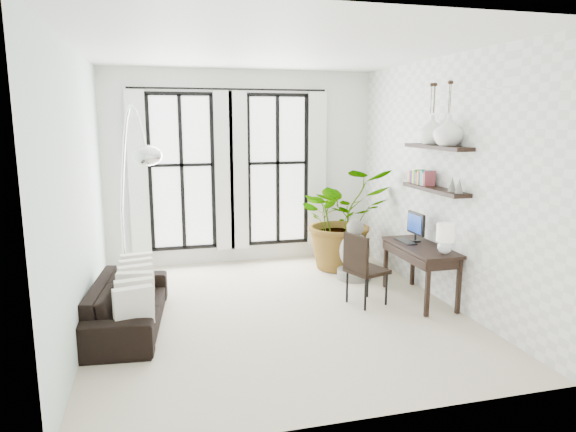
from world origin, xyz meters
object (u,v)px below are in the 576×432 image
object	(u,v)px
desk	(422,250)
desk_chair	(362,265)
sofa	(128,304)
arc_lamp	(131,152)
plant	(342,218)
buddha	(355,254)

from	to	relation	value
desk	desk_chair	xyz separation A→B (m)	(-0.82, 0.07, -0.16)
sofa	arc_lamp	size ratio (longest dim) A/B	0.74
desk_chair	sofa	bearing A→B (deg)	161.24
desk	desk_chair	size ratio (longest dim) A/B	1.33
plant	desk_chair	bearing A→B (deg)	-101.80
plant	arc_lamp	xyz separation A→B (m)	(-3.18, -0.95, 1.17)
desk	plant	bearing A→B (deg)	104.69
plant	buddha	xyz separation A→B (m)	(-0.02, -0.63, -0.44)
sofa	desk	world-z (taller)	desk
arc_lamp	desk_chair	bearing A→B (deg)	-14.95
sofa	arc_lamp	xyz separation A→B (m)	(0.10, 0.74, 1.72)
desk	arc_lamp	xyz separation A→B (m)	(-3.64, 0.82, 1.29)
plant	desk	xyz separation A→B (m)	(0.46, -1.77, -0.12)
plant	buddha	bearing A→B (deg)	-92.27
desk_chair	buddha	world-z (taller)	desk_chair
plant	desk	world-z (taller)	plant
plant	desk	size ratio (longest dim) A/B	1.31
arc_lamp	sofa	bearing A→B (deg)	-97.84
desk_chair	buddha	size ratio (longest dim) A/B	1.03
desk	desk_chair	bearing A→B (deg)	175.40
plant	desk	bearing A→B (deg)	-75.31
plant	buddha	distance (m)	0.77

